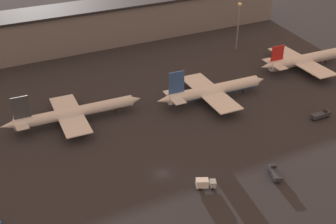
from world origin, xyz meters
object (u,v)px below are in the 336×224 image
at_px(service_vehicle_2, 275,173).
at_px(airplane_1, 74,113).
at_px(airplane_3, 303,60).
at_px(service_vehicle_3, 205,183).
at_px(service_vehicle_1, 321,115).
at_px(airplane_2, 213,91).

bearing_deg(service_vehicle_2, airplane_1, 60.08).
height_order(airplane_3, service_vehicle_3, airplane_3).
height_order(airplane_3, service_vehicle_2, airplane_3).
height_order(service_vehicle_2, service_vehicle_3, service_vehicle_3).
bearing_deg(airplane_1, service_vehicle_3, -63.87).
bearing_deg(service_vehicle_1, service_vehicle_2, -153.01).
distance_m(airplane_1, airplane_3, 103.82).
relative_size(airplane_3, service_vehicle_1, 5.78).
height_order(service_vehicle_1, service_vehicle_3, service_vehicle_3).
distance_m(airplane_3, service_vehicle_3, 95.61).
xyz_separation_m(airplane_2, service_vehicle_3, (-29.91, -43.09, -2.19)).
distance_m(service_vehicle_1, service_vehicle_2, 40.68).
xyz_separation_m(airplane_1, airplane_3, (103.81, -1.73, 0.32)).
height_order(airplane_3, service_vehicle_1, airplane_3).
relative_size(airplane_2, service_vehicle_2, 6.64).
bearing_deg(service_vehicle_2, service_vehicle_3, 99.44).
bearing_deg(airplane_2, service_vehicle_2, -98.02).
distance_m(airplane_2, airplane_3, 52.14).
bearing_deg(airplane_2, airplane_1, 173.68).
bearing_deg(airplane_2, airplane_3, 10.14).
relative_size(airplane_3, service_vehicle_2, 6.43).
height_order(airplane_2, service_vehicle_1, airplane_2).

